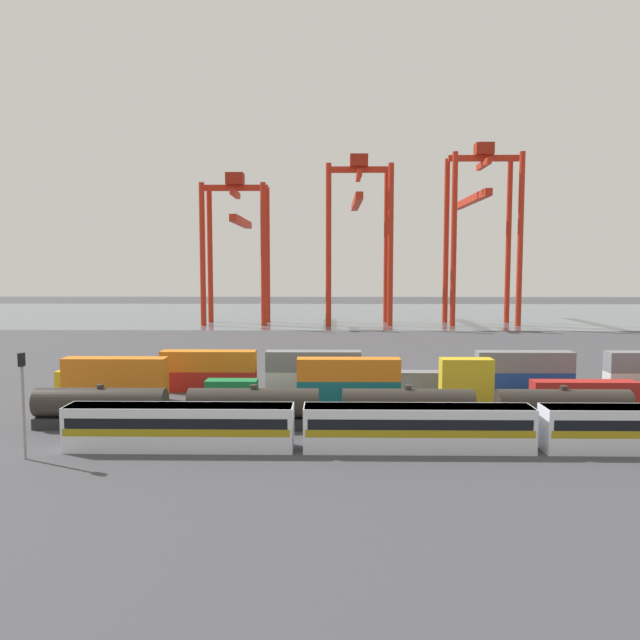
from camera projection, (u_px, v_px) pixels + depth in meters
name	position (u px, v px, depth m)	size (l,w,h in m)	color
ground_plane	(377.00, 352.00, 114.93)	(420.00, 420.00, 0.00)	#424247
harbour_water	(356.00, 314.00, 208.47)	(400.00, 110.00, 0.01)	slate
passenger_train	(418.00, 426.00, 53.51)	(61.17, 3.14, 3.90)	silver
freight_tank_row	(408.00, 408.00, 60.63)	(73.52, 2.87, 4.33)	#232326
signal_mast	(23.00, 392.00, 50.69)	(0.36, 0.60, 8.89)	gray
shipping_container_0	(116.00, 390.00, 73.16)	(12.10, 2.44, 2.60)	orange
shipping_container_1	(115.00, 369.00, 72.94)	(12.10, 2.44, 2.60)	orange
shipping_container_2	(232.00, 391.00, 72.95)	(6.04, 2.44, 2.60)	#197538
shipping_container_3	(348.00, 391.00, 72.73)	(12.10, 2.44, 2.60)	#146066
shipping_container_4	(349.00, 369.00, 72.50)	(12.10, 2.44, 2.60)	orange
shipping_container_5	(466.00, 391.00, 72.51)	(6.04, 2.44, 2.60)	gold
shipping_container_6	(466.00, 370.00, 72.29)	(6.04, 2.44, 2.60)	gold
shipping_container_7	(584.00, 392.00, 72.29)	(12.10, 2.44, 2.60)	#AD211C
shipping_container_10	(105.00, 381.00, 79.40)	(12.10, 2.44, 2.60)	gold
shipping_container_11	(209.00, 381.00, 79.19)	(12.10, 2.44, 2.60)	#AD211C
shipping_container_12	(209.00, 361.00, 78.96)	(12.10, 2.44, 2.60)	orange
shipping_container_13	(313.00, 381.00, 78.98)	(12.10, 2.44, 2.60)	silver
shipping_container_14	(313.00, 361.00, 78.75)	(12.10, 2.44, 2.60)	slate
shipping_container_15	(418.00, 381.00, 78.77)	(6.04, 2.44, 2.60)	slate
shipping_container_16	(524.00, 382.00, 78.55)	(12.10, 2.44, 2.60)	#1C4299
shipping_container_17	(525.00, 362.00, 78.33)	(12.10, 2.44, 2.60)	slate
shipping_container_18	(630.00, 382.00, 78.34)	(6.04, 2.44, 2.60)	silver
shipping_container_19	(631.00, 362.00, 78.12)	(6.04, 2.44, 2.60)	slate
gantry_crane_west	(237.00, 234.00, 172.30)	(17.95, 33.54, 41.35)	red
gantry_crane_central	(358.00, 221.00, 171.70)	(18.04, 36.94, 46.17)	red
gantry_crane_east	(479.00, 216.00, 171.82)	(19.15, 41.98, 49.13)	red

